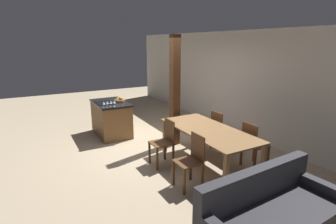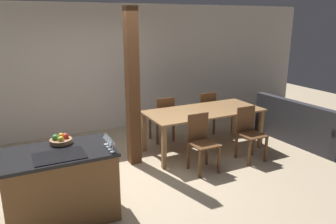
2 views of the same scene
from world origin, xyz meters
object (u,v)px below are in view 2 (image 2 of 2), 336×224
fruit_bowl (61,140)px  wine_glass_end (106,135)px  dining_chair_far_right (205,112)px  wine_glass_near (112,142)px  wine_glass_far (108,138)px  wine_glass_middle (110,140)px  dining_chair_near_right (249,132)px  dining_chair_far_left (163,118)px  couch (303,128)px  kitchen_island (61,185)px  dining_chair_near_left (201,141)px  timber_post (132,89)px  dining_table (204,115)px

fruit_bowl → wine_glass_end: wine_glass_end is taller
dining_chair_far_right → fruit_bowl: bearing=26.8°
wine_glass_near → wine_glass_far: bearing=90.0°
wine_glass_middle → dining_chair_near_right: (2.65, 0.64, -0.52)m
wine_glass_near → dining_chair_far_left: size_ratio=0.17×
dining_chair_near_right → dining_chair_far_right: bearing=90.0°
dining_chair_far_right → couch: dining_chair_far_right is taller
dining_chair_far_left → dining_chair_far_right: bearing=-180.0°
wine_glass_end → dining_chair_near_right: bearing=10.0°
wine_glass_end → dining_chair_far_right: 3.30m
dining_chair_near_right → dining_chair_far_right: (-0.00, 1.43, 0.00)m
kitchen_island → dining_chair_far_left: bearing=39.1°
wine_glass_middle → dining_chair_near_left: size_ratio=0.17×
dining_chair_far_left → wine_glass_near: bearing=52.0°
wine_glass_far → wine_glass_near: bearing=-90.0°
wine_glass_middle → dining_chair_far_left: 2.71m
kitchen_island → timber_post: bearing=39.8°
fruit_bowl → dining_table: 2.81m
fruit_bowl → couch: fruit_bowl is taller
wine_glass_near → couch: size_ratio=0.08×
kitchen_island → couch: 4.80m
wine_glass_far → dining_chair_far_right: bearing=36.7°
wine_glass_middle → wine_glass_near: bearing=-90.0°
kitchen_island → wine_glass_end: size_ratio=8.17×
kitchen_island → wine_glass_far: wine_glass_far is taller
wine_glass_end → dining_table: bearing=28.6°
wine_glass_near → dining_chair_near_left: bearing=23.3°
dining_table → dining_chair_far_left: (-0.49, 0.71, -0.19)m
wine_glass_end → couch: bearing=8.7°
kitchen_island → dining_chair_far_left: (2.25, 1.83, 0.04)m
wine_glass_far → couch: wine_glass_far is taller
wine_glass_far → dining_chair_far_right: wine_glass_far is taller
timber_post → dining_chair_far_right: bearing=20.2°
wine_glass_middle → dining_table: size_ratio=0.07×
wine_glass_far → dining_chair_far_left: 2.65m
fruit_bowl → timber_post: 1.62m
couch → timber_post: (-3.39, 0.57, 1.00)m
dining_chair_far_left → timber_post: (-0.87, -0.68, 0.80)m
dining_chair_far_left → couch: dining_chair_far_left is taller
dining_chair_near_left → timber_post: timber_post is taller
fruit_bowl → wine_glass_end: 0.58m
fruit_bowl → dining_chair_far_left: bearing=36.2°
wine_glass_end → timber_post: timber_post is taller
wine_glass_middle → timber_post: timber_post is taller
dining_chair_far_right → dining_table: bearing=55.7°
wine_glass_far → wine_glass_end: bearing=90.0°
wine_glass_near → timber_post: bearing=61.3°
wine_glass_near → dining_chair_near_right: size_ratio=0.17×
dining_chair_near_right → timber_post: size_ratio=0.36×
dining_chair_near_left → couch: (2.51, 0.17, -0.21)m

